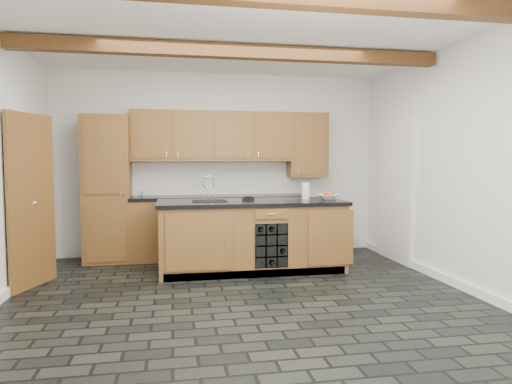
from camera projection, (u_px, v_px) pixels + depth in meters
ground at (244, 300)px, 4.79m from camera, size 5.00×5.00×0.00m
room_shell at (229, 155)px, 5.19m from camera, size 5.01×5.00×5.00m
back_cabinetry at (196, 193)px, 6.85m from camera, size 3.65×0.62×2.20m
island at (252, 235)px, 6.07m from camera, size 2.48×0.96×0.93m
faucet at (209, 198)px, 5.98m from camera, size 0.45×0.40×0.34m
kitchen_scale at (248, 198)px, 6.13m from camera, size 0.16×0.11×0.05m
fruit_bowl at (328, 197)px, 6.21m from camera, size 0.33×0.33×0.07m
fruit_cluster at (328, 194)px, 6.21m from camera, size 0.16×0.17×0.07m
paper_towel at (306, 191)px, 6.27m from camera, size 0.11×0.11×0.23m
mug at (144, 193)px, 6.80m from camera, size 0.12×0.12×0.08m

